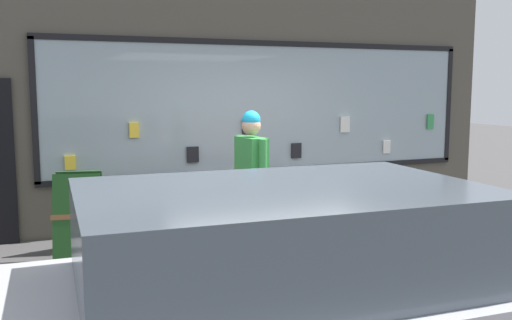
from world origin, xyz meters
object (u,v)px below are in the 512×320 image
(parked_car, at_px, (283,296))
(display_table_main, at_px, (257,188))
(person_browsing, at_px, (251,171))
(sandwich_board_sign, at_px, (79,213))
(small_dog, at_px, (287,234))

(parked_car, bearing_deg, display_table_main, 72.32)
(person_browsing, distance_m, sandwich_board_sign, 2.13)
(parked_car, bearing_deg, sandwich_board_sign, 104.25)
(display_table_main, relative_size, small_dog, 4.54)
(person_browsing, distance_m, parked_car, 3.26)
(sandwich_board_sign, relative_size, parked_car, 0.23)
(sandwich_board_sign, bearing_deg, small_dog, -11.99)
(person_browsing, bearing_deg, sandwich_board_sign, 59.99)
(person_browsing, height_order, sandwich_board_sign, person_browsing)
(display_table_main, relative_size, parked_car, 0.56)
(sandwich_board_sign, xyz_separation_m, parked_car, (0.84, -3.96, 0.24))
(display_table_main, bearing_deg, person_browsing, -117.51)
(display_table_main, height_order, parked_car, parked_car)
(small_dog, xyz_separation_m, sandwich_board_sign, (-2.26, 1.04, 0.23))
(person_browsing, xyz_separation_m, sandwich_board_sign, (-1.87, 0.88, -0.52))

